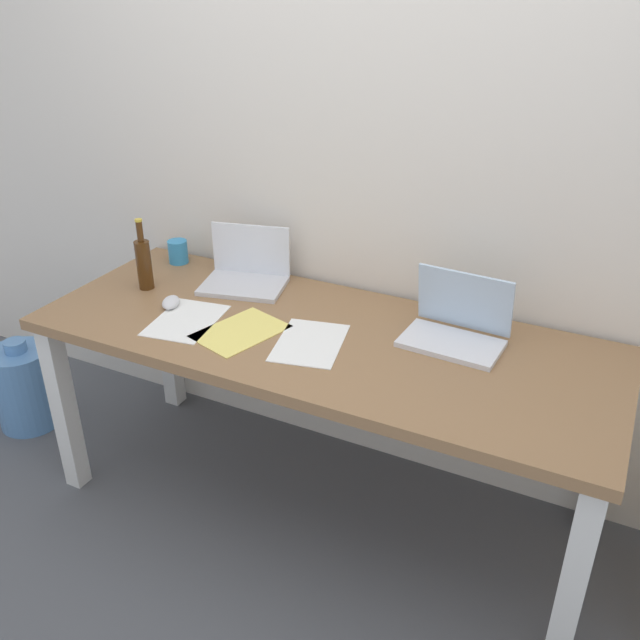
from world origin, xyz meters
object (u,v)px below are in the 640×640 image
Objects in this scene: computer_mouse at (171,302)px; water_cooler_jug at (25,386)px; desk at (320,356)px; laptop_right at (456,327)px; beer_bottle at (144,262)px; coffee_mug at (178,252)px; laptop_left at (246,273)px.

computer_mouse reaches higher than water_cooler_jug.
laptop_right is at bearing 19.46° from desk.
desk is at bearing -2.11° from beer_bottle.
coffee_mug reaches higher than water_cooler_jug.
water_cooler_jug is at bearing -161.31° from laptop_left.
laptop_right is at bearing 7.91° from water_cooler_jug.
desk reaches higher than water_cooler_jug.
laptop_left is 0.37m from coffee_mug.
desk is 1.50m from water_cooler_jug.
water_cooler_jug is (-0.62, -0.39, -0.61)m from coffee_mug.
desk is 20.84× the size of coffee_mug.
computer_mouse is (-0.57, -0.06, 0.11)m from desk.
laptop_right reaches higher than desk.
laptop_right is 3.50× the size of coffee_mug.
computer_mouse is at bearing -57.10° from coffee_mug.
water_cooler_jug is (-0.98, -0.33, -0.61)m from laptop_left.
laptop_left reaches higher than coffee_mug.
water_cooler_jug is (-1.42, -0.11, -0.47)m from desk.
coffee_mug is at bearing 173.55° from laptop_right.
desk is 4.69× the size of water_cooler_jug.
computer_mouse is 0.42m from coffee_mug.
desk is 0.51m from laptop_left.
beer_bottle is 0.95m from water_cooler_jug.
water_cooler_jug is at bearing -168.51° from beer_bottle.
beer_bottle reaches higher than water_cooler_jug.
coffee_mug is (-0.37, 0.06, 0.00)m from laptop_left.
laptop_right is 3.32× the size of computer_mouse.
computer_mouse is (-1.00, -0.21, -0.04)m from laptop_right.
coffee_mug is (-1.22, 0.14, -0.00)m from laptop_right.
coffee_mug is (-0.22, 0.35, 0.03)m from computer_mouse.
desk is 5.57× the size of laptop_left.
beer_bottle reaches higher than coffee_mug.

